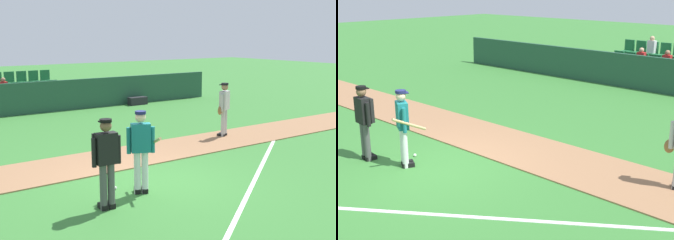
{
  "view_description": "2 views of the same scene",
  "coord_description": "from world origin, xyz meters",
  "views": [
    {
      "loc": [
        -5.39,
        -8.21,
        3.31
      ],
      "look_at": [
        1.11,
        0.96,
        1.17
      ],
      "focal_mm": 48.63,
      "sensor_mm": 36.0,
      "label": 1
    },
    {
      "loc": [
        7.76,
        -5.91,
        3.95
      ],
      "look_at": [
        1.07,
        1.15,
        1.08
      ],
      "focal_mm": 49.33,
      "sensor_mm": 36.0,
      "label": 2
    }
  ],
  "objects": [
    {
      "name": "infield_dirt_path",
      "position": [
        0.0,
        2.21,
        0.01
      ],
      "size": [
        28.0,
        2.07,
        0.03
      ],
      "primitive_type": "cube",
      "color": "#9E704C",
      "rests_on": "ground"
    },
    {
      "name": "umpire_home_plate",
      "position": [
        -1.56,
        -0.79,
        1.0
      ],
      "size": [
        0.59,
        0.32,
        1.76
      ],
      "color": "#4C4C4C",
      "rests_on": "ground"
    },
    {
      "name": "baseball",
      "position": [
        -0.91,
        0.08,
        0.04
      ],
      "size": [
        0.07,
        0.07,
        0.07
      ],
      "primitive_type": "sphere",
      "color": "white",
      "rests_on": "ground"
    },
    {
      "name": "dugout_fence",
      "position": [
        0.0,
        10.46,
        0.67
      ],
      "size": [
        20.0,
        0.16,
        1.33
      ],
      "primitive_type": "cube",
      "color": "#234C38",
      "rests_on": "ground"
    },
    {
      "name": "runner_grey_jersey",
      "position": [
        4.47,
        2.56,
        0.96
      ],
      "size": [
        0.65,
        0.42,
        1.76
      ],
      "color": "#B2B2B2",
      "rests_on": "ground"
    },
    {
      "name": "ground_plane",
      "position": [
        0.0,
        0.0,
        0.0
      ],
      "size": [
        80.0,
        80.0,
        0.0
      ],
      "primitive_type": "plane",
      "color": "#387A33"
    },
    {
      "name": "stadium_bleachers",
      "position": [
        -0.01,
        11.91,
        0.49
      ],
      "size": [
        5.55,
        2.1,
        1.9
      ],
      "color": "slate",
      "rests_on": "ground"
    },
    {
      "name": "batter_teal_jersey",
      "position": [
        -0.56,
        -0.43,
        0.97
      ],
      "size": [
        0.62,
        0.8,
        1.76
      ],
      "color": "white",
      "rests_on": "ground"
    },
    {
      "name": "foul_line_chalk",
      "position": [
        3.0,
        -0.5,
        0.01
      ],
      "size": [
        9.79,
        7.1,
        0.01
      ],
      "primitive_type": "cube",
      "rotation": [
        0.0,
        0.0,
        0.63
      ],
      "color": "white",
      "rests_on": "ground"
    },
    {
      "name": "equipment_bag",
      "position": [
        5.77,
        10.01,
        0.18
      ],
      "size": [
        0.9,
        0.36,
        0.36
      ],
      "primitive_type": "cube",
      "color": "#232328",
      "rests_on": "ground"
    }
  ]
}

